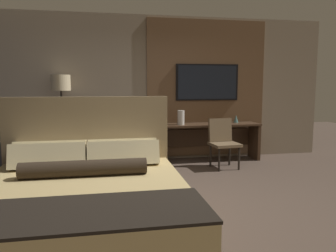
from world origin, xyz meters
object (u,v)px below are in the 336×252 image
object	(u,v)px
vase_tall	(181,118)
desk_chair	(223,139)
bed	(84,201)
tv	(207,82)
armchair_by_window	(32,160)
vase_short	(236,119)
floor_lamp	(61,90)
desk	(210,135)

from	to	relation	value
vase_tall	desk_chair	bearing A→B (deg)	-37.71
bed	tv	distance (m)	4.00
armchair_by_window	vase_short	bearing A→B (deg)	-116.05
vase_short	tv	bearing A→B (deg)	165.60
bed	tv	xyz separation A→B (m)	(2.22, 3.11, 1.19)
vase_tall	vase_short	size ratio (longest dim) A/B	1.78
bed	desk_chair	xyz separation A→B (m)	(2.27, 2.30, 0.18)
floor_lamp	vase_tall	size ratio (longest dim) A/B	6.09
tv	vase_tall	size ratio (longest dim) A/B	4.69
desk	floor_lamp	distance (m)	2.91
desk_chair	floor_lamp	bearing A→B (deg)	161.87
bed	tv	world-z (taller)	tv
vase_tall	desk	bearing A→B (deg)	9.85
bed	armchair_by_window	size ratio (longest dim) A/B	1.98
tv	desk_chair	world-z (taller)	tv
desk	armchair_by_window	distance (m)	3.25
desk_chair	armchair_by_window	world-z (taller)	desk_chair
tv	floor_lamp	world-z (taller)	tv
armchair_by_window	tv	bearing A→B (deg)	-111.76
tv	bed	bearing A→B (deg)	-125.55
floor_lamp	vase_short	bearing A→B (deg)	1.02
bed	floor_lamp	world-z (taller)	floor_lamp
tv	floor_lamp	xyz separation A→B (m)	(-2.78, -0.20, -0.14)
desk	floor_lamp	world-z (taller)	floor_lamp
bed	vase_tall	distance (m)	3.28
desk	desk_chair	bearing A→B (deg)	-85.74
desk_chair	armchair_by_window	size ratio (longest dim) A/B	0.79
bed	floor_lamp	bearing A→B (deg)	100.79
bed	desk_chair	distance (m)	3.23
desk_chair	vase_short	distance (m)	0.89
tv	desk_chair	size ratio (longest dim) A/B	1.46
bed	desk	xyz separation A→B (m)	(2.22, 2.90, 0.16)
tv	floor_lamp	size ratio (longest dim) A/B	0.77
tv	armchair_by_window	world-z (taller)	tv
armchair_by_window	vase_short	distance (m)	3.85
armchair_by_window	vase_tall	xyz separation A→B (m)	(2.58, 0.53, 0.60)
desk_chair	armchair_by_window	distance (m)	3.24
tv	armchair_by_window	bearing A→B (deg)	-165.17
tv	vase_tall	xyz separation A→B (m)	(-0.61, -0.31, -0.67)
desk_chair	floor_lamp	size ratio (longest dim) A/B	0.53
vase_short	vase_tall	bearing A→B (deg)	-171.93
tv	vase_tall	world-z (taller)	tv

